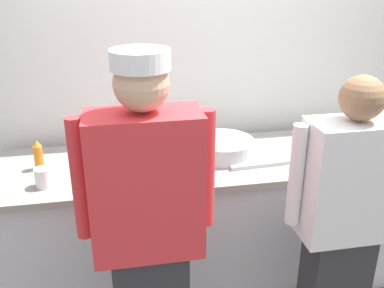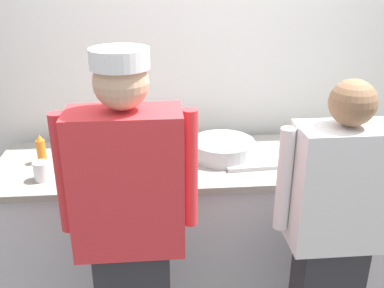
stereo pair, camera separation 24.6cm
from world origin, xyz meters
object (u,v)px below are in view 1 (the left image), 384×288
Objects in this scene: chefs_knife at (95,157)px; deli_cup at (43,178)px; chef_center at (343,222)px; squeeze_bottle_secondary at (180,149)px; chef_near_left at (148,230)px; squeeze_bottle_primary at (332,128)px; mixing_bowl_steel at (222,148)px; plate_stack_rear at (317,148)px; sheet_tray at (258,154)px; squeeze_bottle_spare at (38,156)px; ramekin_green_sauce at (130,161)px; ramekin_orange_sauce at (160,147)px; plate_stack_front at (105,170)px.

deli_cup is at bearing -128.93° from chefs_knife.
squeeze_bottle_secondary is (-0.71, 0.70, 0.15)m from chef_center.
deli_cup is (-0.51, 0.56, 0.03)m from chef_near_left.
chef_center reaches higher than chefs_knife.
mixing_bowl_steel is at bearing -171.98° from squeeze_bottle_primary.
squeeze_bottle_secondary is (-0.88, 0.04, 0.05)m from plate_stack_rear.
sheet_tray is (0.76, 0.74, -0.02)m from chef_near_left.
deli_cup is at bearing -77.73° from squeeze_bottle_spare.
chef_near_left reaches higher than sheet_tray.
squeeze_bottle_secondary reaches higher than ramekin_green_sauce.
deli_cup is at bearing -175.58° from plate_stack_rear.
sheet_tray is at bearing 7.77° from deli_cup.
mixing_bowl_steel reaches higher than sheet_tray.
deli_cup is at bearing -172.23° from sheet_tray.
squeeze_bottle_primary is (0.58, 0.16, 0.07)m from sheet_tray.
plate_stack_rear is at bearing 4.42° from deli_cup.
plate_stack_rear reaches higher than chefs_knife.
squeeze_bottle_primary is (0.20, 0.21, 0.04)m from plate_stack_rear.
sheet_tray is 5.67× the size of ramekin_orange_sauce.
squeeze_bottle_secondary is 0.31m from ramekin_green_sauce.
squeeze_bottle_spare reaches higher than ramekin_green_sauce.
squeeze_bottle_spare is at bearing 125.20° from chef_near_left.
chef_near_left is 4.35× the size of mixing_bowl_steel.
chef_center is 1.58m from deli_cup.
squeeze_bottle_spare is 0.53m from ramekin_green_sauce.
deli_cup is (-0.33, -0.04, 0.01)m from plate_stack_front.
chef_near_left is 20.95× the size of ramekin_orange_sauce.
ramekin_orange_sauce is (0.16, 0.94, -0.00)m from chef_near_left.
chefs_knife is at bearing 147.28° from ramekin_green_sauce.
plate_stack_front is 0.96m from sheet_tray.
squeeze_bottle_primary is (1.53, 0.29, 0.04)m from plate_stack_front.
deli_cup is at bearing -151.18° from ramekin_orange_sauce.
squeeze_bottle_secondary is 0.54m from chefs_knife.
plate_stack_rear is 0.51× the size of sheet_tray.
chefs_knife is (-1.22, 0.86, 0.07)m from chef_center.
chefs_knife is at bearing 171.20° from sheet_tray.
squeeze_bottle_spare is at bearing 176.42° from plate_stack_rear.
chefs_knife is at bearing -179.82° from squeeze_bottle_primary.
mixing_bowl_steel is 3.64× the size of deli_cup.
mixing_bowl_steel is 2.19× the size of squeeze_bottle_primary.
plate_stack_rear is 1.18m from ramekin_green_sauce.
sheet_tray is at bearing 1.13° from squeeze_bottle_secondary.
squeeze_bottle_secondary reaches higher than plate_stack_front.
ramekin_green_sauce is (-1.18, 0.07, -0.02)m from plate_stack_rear.
mixing_bowl_steel is at bearing -7.76° from chefs_knife.
ramekin_green_sauce is at bearing 92.68° from chef_near_left.
chef_near_left reaches higher than plate_stack_rear.
plate_stack_front is (-1.16, 0.58, 0.11)m from chef_center.
plate_stack_front is at bearing -172.09° from sheet_tray.
plate_stack_front is 1.20× the size of squeeze_bottle_secondary.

